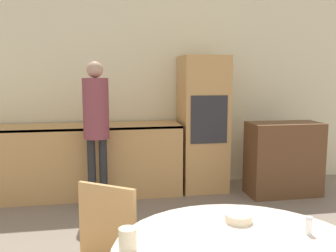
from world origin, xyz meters
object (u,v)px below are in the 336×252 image
oven_unit (203,124)px  person_standing (96,117)px  cup (128,239)px  sideboard (283,159)px  bowl_near (239,218)px

oven_unit → person_standing: size_ratio=1.06×
oven_unit → cup: 3.40m
sideboard → person_standing: bearing=-178.3°
cup → sideboard: bearing=51.8°
person_standing → bowl_near: size_ratio=11.88×
person_standing → cup: bearing=-86.6°
person_standing → cup: size_ratio=16.87×
bowl_near → cup: bearing=-160.3°
sideboard → bowl_near: 3.01m
person_standing → cup: 2.70m
cup → oven_unit: bearing=69.0°
oven_unit → sideboard: size_ratio=1.90×
oven_unit → bowl_near: size_ratio=12.53×
sideboard → bowl_near: (-1.58, -2.54, 0.33)m
sideboard → person_standing: (-2.33, -0.07, 0.59)m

